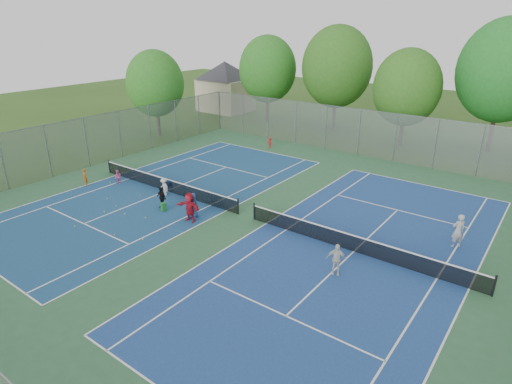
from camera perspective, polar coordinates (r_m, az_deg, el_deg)
ground at (r=25.82m, az=-1.33°, el=-3.34°), size 120.00×120.00×0.00m
court_pad at (r=25.82m, az=-1.33°, el=-3.33°), size 32.00×32.00×0.01m
court_left at (r=30.28m, az=-11.84°, el=0.14°), size 10.97×23.77×0.01m
court_right at (r=22.67m, az=12.92°, el=-7.75°), size 10.97×23.77×0.01m
net_left at (r=30.12m, az=-11.91°, el=0.91°), size 12.87×0.10×0.91m
net_right at (r=22.46m, az=13.01°, el=-6.77°), size 12.87×0.10×0.91m
fence_north at (r=38.35m, az=13.62°, el=7.74°), size 32.00×0.10×4.00m
fence_west at (r=36.65m, az=-21.64°, el=6.15°), size 0.10×32.00×4.00m
house at (r=56.27m, az=-4.16°, el=14.97°), size 11.03×11.03×7.30m
tree_nw at (r=49.62m, az=1.55°, el=16.03°), size 6.40×6.40×9.58m
tree_nl at (r=46.34m, az=10.75°, el=16.06°), size 7.20×7.20×10.69m
tree_nc at (r=41.66m, az=19.47°, el=12.99°), size 6.00×6.00×8.85m
tree_nr at (r=42.90m, az=30.18°, el=13.80°), size 7.60×7.60×11.42m
tree_side_w at (r=44.20m, az=-13.32°, el=13.89°), size 5.60×5.60×8.47m
ball_crate at (r=31.10m, az=-11.64°, el=1.04°), size 0.44×0.44×0.33m
ball_hopper at (r=27.11m, az=-12.22°, el=-1.96°), size 0.34×0.34×0.54m
student_a at (r=32.82m, az=-21.85°, el=1.84°), size 0.51×0.40×1.24m
student_b at (r=32.39m, az=-17.92°, el=1.91°), size 0.52×0.41×1.03m
student_c at (r=29.36m, az=-12.16°, el=0.66°), size 0.85×0.57×1.23m
student_d at (r=27.44m, az=-12.49°, el=-0.72°), size 0.84×0.41×1.39m
student_e at (r=25.71m, az=-8.42°, el=-1.79°), size 0.90×0.75×1.57m
student_f at (r=25.20m, az=-8.84°, el=-2.03°), size 1.71×0.65×1.81m
child_far_baseline at (r=39.65m, az=1.89°, el=6.57°), size 0.69×0.46×1.01m
instructor at (r=24.47m, az=25.35°, el=-4.71°), size 0.80×0.79×1.86m
teen_court_b at (r=20.31m, az=10.65°, el=-8.79°), size 1.00×0.73×1.57m
tennis_ball_0 at (r=24.62m, az=-13.04°, el=-5.20°), size 0.07×0.07×0.07m
tennis_ball_1 at (r=32.87m, az=-18.87°, el=1.19°), size 0.07×0.07×0.07m
tennis_ball_2 at (r=26.69m, az=-23.00°, el=-4.26°), size 0.07×0.07×0.07m
tennis_ball_3 at (r=26.46m, az=-14.52°, el=-3.36°), size 0.07×0.07×0.07m
tennis_ball_4 at (r=27.29m, az=-17.08°, el=-2.85°), size 0.07×0.07×0.07m
tennis_ball_5 at (r=28.60m, az=-18.15°, el=-1.82°), size 0.07×0.07×0.07m
tennis_ball_6 at (r=29.94m, az=-19.24°, el=-0.88°), size 0.07×0.07×0.07m
tennis_ball_7 at (r=24.91m, az=-18.35°, el=-5.47°), size 0.07×0.07×0.07m
tennis_ball_8 at (r=29.85m, az=-15.16°, el=-0.46°), size 0.07×0.07×0.07m
tennis_ball_9 at (r=23.97m, az=-14.86°, el=-6.17°), size 0.07×0.07×0.07m
tennis_ball_10 at (r=27.99m, az=-19.57°, el=-2.53°), size 0.07×0.07×0.07m
tennis_ball_11 at (r=27.54m, az=-12.47°, el=-2.13°), size 0.07×0.07×0.07m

